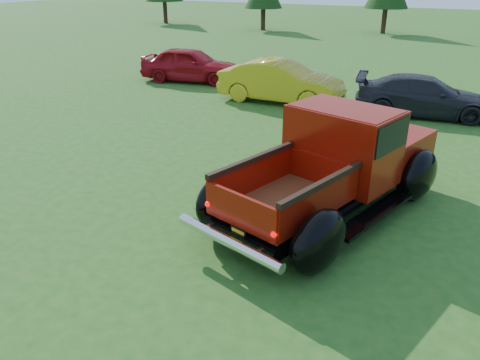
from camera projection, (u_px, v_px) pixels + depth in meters
The scene contains 5 objects.
ground at pixel (226, 224), 8.76m from camera, with size 120.00×120.00×0.00m, color #205217.
pickup_truck at pixel (341, 161), 9.07m from camera, with size 3.84×5.83×2.04m.
show_car_red at pixel (190, 64), 19.81m from camera, with size 1.68×4.18×1.42m, color maroon.
show_car_yellow at pixel (281, 82), 16.64m from camera, with size 1.54×4.42×1.46m, color gold.
show_car_grey at pixel (424, 96), 15.14m from camera, with size 1.77×4.36×1.26m, color black.
Camera 1 is at (3.62, -6.74, 4.35)m, focal length 35.00 mm.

